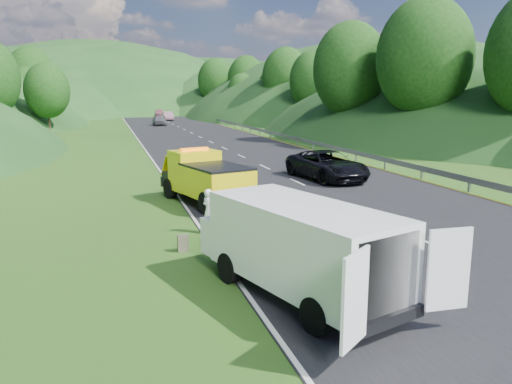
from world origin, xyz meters
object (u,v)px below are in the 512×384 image
object	(u,v)px
woman	(209,233)
suitcase	(183,243)
child	(244,247)
spare_tire	(396,298)
passing_suv	(327,180)
white_van	(298,244)
tow_truck	(205,177)
worker	(372,303)

from	to	relation	value
woman	suitcase	distance (m)	2.20
child	woman	bearing A→B (deg)	148.39
woman	spare_tire	bearing A→B (deg)	175.67
spare_tire	child	bearing A→B (deg)	116.29
passing_suv	white_van	bearing A→B (deg)	-124.49
tow_truck	child	size ratio (longest dim) A/B	5.93
suitcase	woman	bearing A→B (deg)	56.59
worker	woman	bearing A→B (deg)	93.70
worker	suitcase	size ratio (longest dim) A/B	3.10
worker	white_van	bearing A→B (deg)	132.77
spare_tire	passing_suv	distance (m)	16.87
worker	spare_tire	bearing A→B (deg)	-9.07
spare_tire	passing_suv	xyz separation A→B (m)	(5.43, 15.97, 0.00)
child	passing_suv	bearing A→B (deg)	91.19
child	spare_tire	bearing A→B (deg)	-26.67
tow_truck	white_van	bearing A→B (deg)	-104.57
tow_truck	suitcase	size ratio (longest dim) A/B	11.03
tow_truck	worker	distance (m)	12.03
white_van	passing_suv	bearing A→B (deg)	45.51
tow_truck	spare_tire	world-z (taller)	tow_truck
white_van	woman	size ratio (longest dim) A/B	4.45
child	suitcase	size ratio (longest dim) A/B	1.86
child	passing_suv	world-z (taller)	passing_suv
spare_tire	passing_suv	size ratio (longest dim) A/B	0.11
white_van	child	world-z (taller)	white_van
tow_truck	woman	bearing A→B (deg)	-114.79
white_van	passing_suv	distance (m)	17.01
child	suitcase	world-z (taller)	suitcase
white_van	suitcase	world-z (taller)	white_van
worker	spare_tire	world-z (taller)	worker
white_van	spare_tire	bearing A→B (deg)	-38.25
woman	spare_tire	distance (m)	7.64
suitcase	spare_tire	bearing A→B (deg)	-49.03
white_van	worker	size ratio (longest dim) A/B	4.20
spare_tire	worker	bearing A→B (deg)	-172.95
worker	passing_suv	world-z (taller)	worker
tow_truck	worker	size ratio (longest dim) A/B	3.56
tow_truck	spare_tire	xyz separation A→B (m)	(2.44, -11.76, -1.18)
woman	child	xyz separation A→B (m)	(0.74, -1.90, 0.00)
white_van	spare_tire	xyz separation A→B (m)	(2.25, -0.85, -1.31)
child	suitcase	distance (m)	1.97
white_van	spare_tire	distance (m)	2.74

